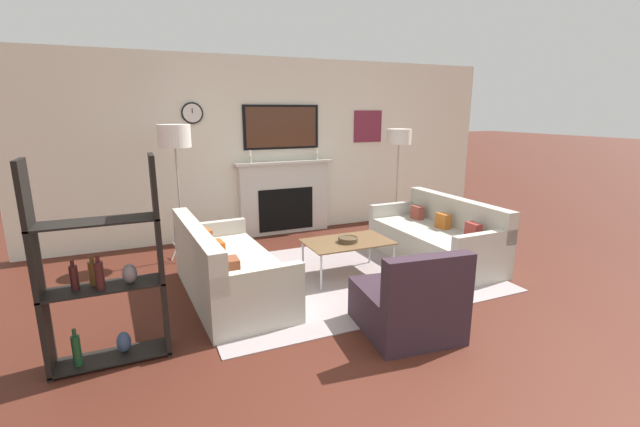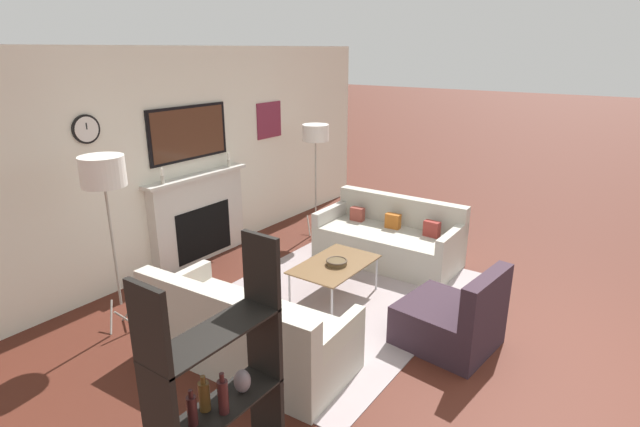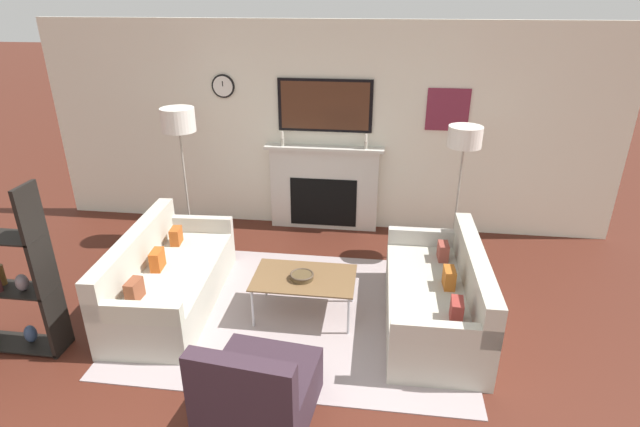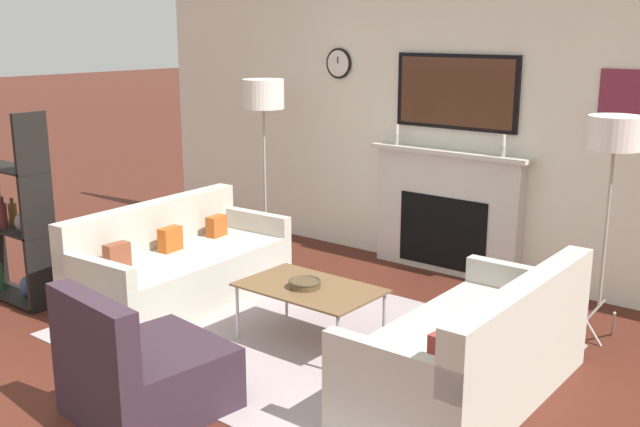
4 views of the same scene
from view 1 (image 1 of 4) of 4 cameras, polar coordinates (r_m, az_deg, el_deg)
name	(u,v)px [view 1 (image 1 of 4)]	position (r m, az deg, el deg)	size (l,w,h in m)	color
ground_plane	(510,406)	(3.38, 24.05, -22.35)	(60.00, 60.00, 0.00)	#481E15
fireplace_wall	(282,155)	(6.81, -5.13, 7.76)	(7.48, 0.28, 2.70)	white
area_rug	(343,276)	(5.14, 3.03, -8.32)	(3.32, 2.40, 0.01)	#9D8E8E
couch_left	(227,271)	(4.62, -12.32, -7.52)	(0.95, 1.91, 0.80)	#B9B5A5
couch_right	(437,240)	(5.75, 15.28, -3.40)	(0.89, 1.82, 0.81)	#B9B5A5
armchair	(408,305)	(3.90, 11.70, -11.91)	(0.86, 0.91, 0.81)	#31222C
coffee_table	(348,243)	(5.02, 3.72, -3.98)	(1.00, 0.62, 0.43)	brown
decorative_bowl	(348,239)	(4.97, 3.76, -3.46)	(0.23, 0.23, 0.06)	brown
floor_lamp_left	(174,138)	(5.67, -18.84, 9.52)	(0.40, 0.40, 1.76)	#9E998E
floor_lamp_right	(399,139)	(6.82, 10.49, 9.80)	(0.38, 0.38, 1.65)	#9E998E
shelf_unit	(103,276)	(3.63, -26.94, -7.40)	(0.86, 0.28, 1.60)	black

